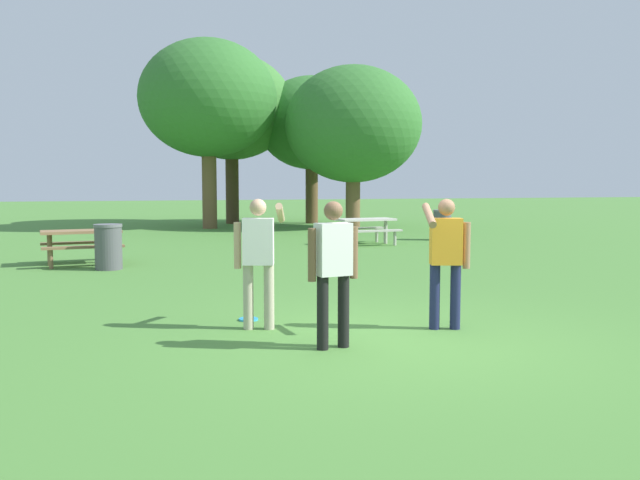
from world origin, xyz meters
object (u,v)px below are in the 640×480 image
person_thrower (258,253)px  person_bystander (333,264)px  person_catcher (446,253)px  tree_far_right (312,124)px  tree_slender_mid (353,125)px  tree_tall_left (208,99)px  trash_can_beside_table (108,247)px  picnic_table_far (366,225)px  trash_can_further_along (442,225)px  frisbee (248,319)px  picnic_table_near (81,239)px  tree_broad_center (231,108)px

person_thrower → person_bystander: (0.62, -1.18, -0.02)m
person_catcher → tree_far_right: bearing=79.7°
tree_far_right → tree_slender_mid: tree_far_right is taller
person_catcher → tree_tall_left: bearing=92.8°
trash_can_beside_table → tree_tall_left: tree_tall_left is taller
picnic_table_far → person_bystander: bearing=-111.1°
trash_can_further_along → tree_far_right: bearing=100.9°
frisbee → tree_slender_mid: (6.90, 16.38, 4.08)m
trash_can_further_along → tree_far_right: size_ratio=0.15×
person_catcher → picnic_table_far: (2.80, 10.94, -0.40)m
person_thrower → person_bystander: same height
person_thrower → person_catcher: size_ratio=1.00×
person_bystander → frisbee: 2.08m
trash_can_beside_table → tree_slender_mid: size_ratio=0.15×
picnic_table_near → tree_far_right: tree_far_right is taller
picnic_table_near → picnic_table_far: (7.72, 2.76, 0.00)m
person_bystander → trash_can_further_along: person_bystander is taller
trash_can_beside_table → person_thrower: bearing=-72.4°
tree_broad_center → person_catcher: bearing=-91.0°
person_catcher → trash_can_beside_table: size_ratio=1.71×
person_bystander → tree_slender_mid: size_ratio=0.26×
tree_tall_left → tree_slender_mid: tree_tall_left is taller
frisbee → person_bystander: bearing=-69.0°
picnic_table_far → tree_broad_center: size_ratio=0.25×
trash_can_beside_table → tree_far_right: tree_far_right is taller
tree_tall_left → frisbee: bearing=-94.4°
person_bystander → tree_tall_left: (0.71, 19.48, 4.13)m
trash_can_further_along → tree_broad_center: size_ratio=0.13×
frisbee → tree_broad_center: 21.37m
picnic_table_near → tree_broad_center: size_ratio=0.25×
trash_can_further_along → tree_far_right: tree_far_right is taller
tree_broad_center → trash_can_beside_table: bearing=-107.7°
person_bystander → picnic_table_near: size_ratio=0.87×
person_catcher → person_bystander: 1.71m
picnic_table_near → tree_broad_center: (5.30, 13.61, 4.52)m
tree_broad_center → tree_far_right: size_ratio=1.14×
tree_tall_left → tree_slender_mid: bearing=-13.9°
tree_tall_left → tree_slender_mid: 5.77m
trash_can_beside_table → tree_tall_left: bearing=74.0°
picnic_table_near → tree_broad_center: bearing=68.7°
person_thrower → picnic_table_far: person_thrower is taller
person_bystander → tree_tall_left: bearing=87.9°
person_thrower → picnic_table_far: 11.48m
tree_tall_left → tree_slender_mid: size_ratio=1.16×
person_thrower → picnic_table_far: bearing=63.9°
trash_can_further_along → tree_broad_center: tree_broad_center is taller
person_bystander → tree_far_right: size_ratio=0.25×
picnic_table_near → tree_slender_mid: size_ratio=0.29×
trash_can_beside_table → tree_broad_center: bearing=72.3°
person_thrower → person_catcher: 2.34m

